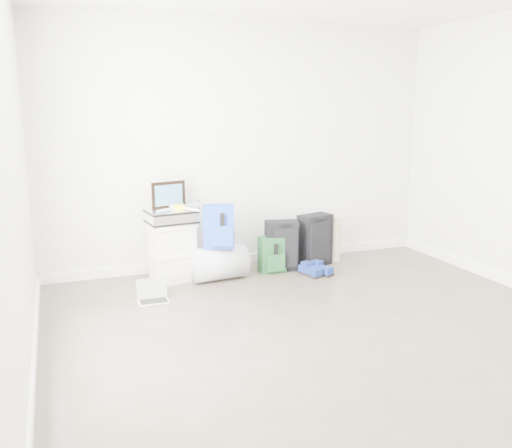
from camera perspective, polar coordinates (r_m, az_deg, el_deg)
name	(u,v)px	position (r m, az deg, el deg)	size (l,w,h in m)	color
ground	(355,351)	(4.22, 10.40, -13.05)	(5.00, 5.00, 0.00)	#3D342C
room_envelope	(364,117)	(3.83, 11.27, 11.03)	(4.52, 5.02, 2.71)	silver
boxes_stack	(172,252)	(5.71, -8.79, -2.88)	(0.49, 0.43, 0.61)	silver
briefcase	(171,216)	(5.62, -8.91, 0.80)	(0.48, 0.35, 0.14)	#B2B2B7
painting	(169,195)	(5.68, -9.19, 3.05)	(0.37, 0.11, 0.28)	black
drone	(179,207)	(5.60, -8.10, 1.77)	(0.51, 0.51, 0.05)	yellow
duffel_bag	(219,263)	(5.71, -3.94, -4.13)	(0.35, 0.35, 0.57)	#909498
blue_backpack	(219,227)	(5.59, -3.91, -0.36)	(0.36, 0.31, 0.44)	#1B27B1
large_suitcase	(282,246)	(6.01, 2.71, -2.30)	(0.40, 0.30, 0.55)	black
green_backpack	(272,255)	(5.95, 1.75, -3.30)	(0.28, 0.21, 0.40)	#14381D
carry_on	(315,240)	(6.23, 6.23, -1.68)	(0.42, 0.33, 0.59)	black
shoes	(315,271)	(5.92, 6.27, -4.90)	(0.33, 0.30, 0.09)	black
rolled_rug	(334,239)	(6.43, 8.17, -1.57)	(0.17, 0.17, 0.53)	tan
laptop	(153,296)	(5.21, -10.80, -7.46)	(0.29, 0.21, 0.20)	silver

